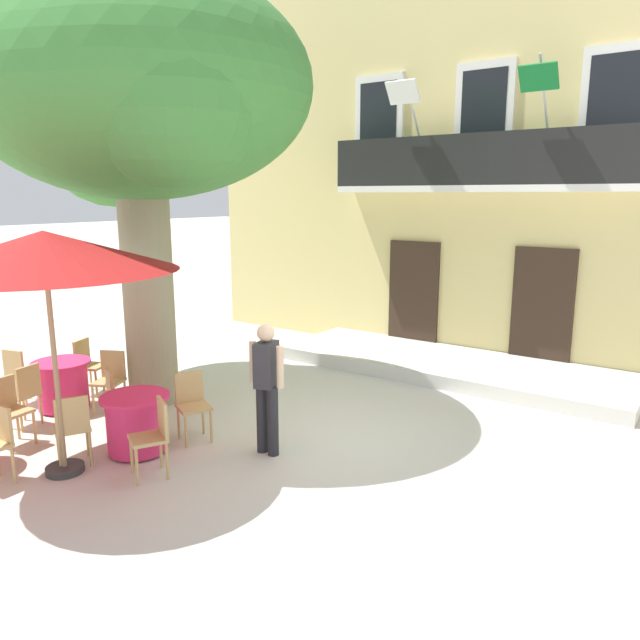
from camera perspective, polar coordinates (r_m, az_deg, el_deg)
The scene contains 17 objects.
ground_plane at distance 8.13m, azimuth -0.09°, elevation -11.47°, with size 120.00×120.00×0.00m, color beige.
building_facade at distance 13.72m, azimuth 18.21°, elevation 13.53°, with size 13.00×5.09×7.50m.
entrance_step_platform at distance 11.27m, azimuth 12.39°, elevation -4.33°, with size 6.42×2.13×0.25m, color silver.
plane_tree at distance 9.59m, azimuth -17.28°, elevation 19.53°, with size 5.41×4.75×6.31m.
cafe_chair_near_tree_3 at distance 8.78m, azimuth -27.77°, elevation -7.40°, with size 0.45×0.45×0.91m.
cafe_table_middle at distance 7.98m, azimuth -17.21°, elevation -9.44°, with size 0.86×0.86×0.76m.
cafe_chair_middle_0 at distance 7.26m, azimuth -15.63°, elevation -10.38°, with size 0.54×0.54×0.91m.
cafe_chair_middle_1 at distance 8.17m, azimuth -12.19°, elevation -7.65°, with size 0.54×0.54×0.91m.
cafe_chair_middle_2 at distance 8.62m, azimuth -18.78°, elevation -6.97°, with size 0.54×0.54×0.91m.
cafe_chair_middle_3 at distance 7.80m, azimuth -22.68°, elevation -9.30°, with size 0.54×0.54×0.91m.
cafe_table_front at distance 9.92m, azimuth -23.48°, elevation -5.71°, with size 0.86×0.86×0.76m.
cafe_chair_front_0 at distance 9.35m, azimuth -26.55°, elevation -6.15°, with size 0.47×0.47×0.91m.
cafe_chair_front_1 at distance 9.57m, azimuth -19.48°, elevation -5.16°, with size 0.54×0.54×0.91m.
cafe_chair_front_2 at distance 10.49m, azimuth -21.39°, elevation -3.82°, with size 0.52×0.52×0.91m.
cafe_chair_front_3 at distance 10.35m, azimuth -26.87°, elevation -4.52°, with size 0.49×0.49×0.91m.
cafe_umbrella at distance 7.22m, azimuth -24.96°, elevation 5.91°, with size 2.90×2.90×2.85m.
pedestrian_near_entrance at distance 7.45m, azimuth -5.15°, elevation -5.89°, with size 0.53×0.39×1.69m.
Camera 1 is at (4.30, -6.10, 3.23)m, focal length 33.31 mm.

